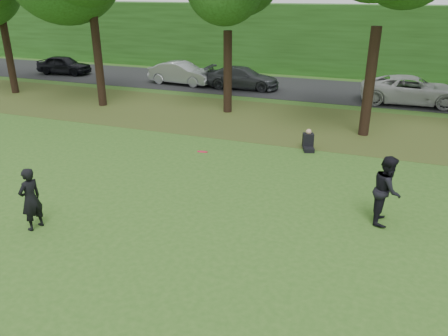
% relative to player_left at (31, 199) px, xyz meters
% --- Properties ---
extents(ground, '(120.00, 120.00, 0.00)m').
position_rel_player_left_xyz_m(ground, '(3.76, -0.69, -0.87)').
color(ground, '#2E571B').
rests_on(ground, ground).
extents(leaf_litter, '(60.00, 7.00, 0.01)m').
position_rel_player_left_xyz_m(leaf_litter, '(3.76, 12.31, -0.87)').
color(leaf_litter, '#4C431B').
rests_on(leaf_litter, ground).
extents(street, '(70.00, 7.00, 0.02)m').
position_rel_player_left_xyz_m(street, '(3.76, 20.31, -0.86)').
color(street, black).
rests_on(street, ground).
extents(far_hedge, '(70.00, 3.00, 5.00)m').
position_rel_player_left_xyz_m(far_hedge, '(3.76, 26.31, 1.63)').
color(far_hedge, '#1E4212').
rests_on(far_hedge, ground).
extents(player_left, '(0.51, 0.70, 1.75)m').
position_rel_player_left_xyz_m(player_left, '(0.00, 0.00, 0.00)').
color(player_left, black).
rests_on(player_left, ground).
extents(player_right, '(0.75, 0.95, 1.93)m').
position_rel_player_left_xyz_m(player_right, '(8.81, 3.66, 0.09)').
color(player_right, black).
rests_on(player_right, ground).
extents(parked_cars, '(36.89, 3.56, 1.53)m').
position_rel_player_left_xyz_m(parked_cars, '(3.57, 18.91, -0.12)').
color(parked_cars, black).
rests_on(parked_cars, street).
extents(frisbee, '(0.28, 0.28, 0.10)m').
position_rel_player_left_xyz_m(frisbee, '(4.19, 1.80, 1.25)').
color(frisbee, red).
rests_on(frisbee, ground).
extents(seated_person, '(0.62, 0.82, 0.83)m').
position_rel_player_left_xyz_m(seated_person, '(5.79, 8.85, -0.56)').
color(seated_person, black).
rests_on(seated_person, ground).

